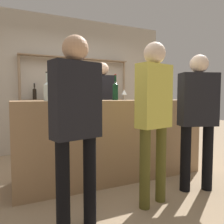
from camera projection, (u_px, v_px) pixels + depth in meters
ground_plane at (112, 177)px, 3.10m from camera, size 16.00×16.00×0.00m
bar_counter at (112, 139)px, 3.06m from camera, size 2.59×0.69×1.09m
back_wall at (75, 85)px, 4.76m from camera, size 4.19×0.12×2.80m
back_shelf at (77, 90)px, 4.61m from camera, size 2.29×0.18×1.95m
counter_bottle_0 at (139, 92)px, 3.26m from camera, size 0.08×0.08×0.31m
counter_bottle_1 at (99, 91)px, 2.94m from camera, size 0.08×0.08×0.32m
counter_bottle_2 at (79, 91)px, 2.80m from camera, size 0.09×0.09×0.33m
counter_bottle_3 at (88, 90)px, 2.97m from camera, size 0.09×0.09×0.35m
counter_bottle_4 at (47, 90)px, 2.52m from camera, size 0.09×0.09×0.34m
counter_bottle_5 at (115, 90)px, 3.20m from camera, size 0.08×0.08×0.38m
wine_glass at (124, 92)px, 3.05m from camera, size 0.08×0.08×0.15m
ice_bucket at (164, 93)px, 3.27m from camera, size 0.20×0.20×0.22m
cork_jar at (149, 96)px, 3.21m from camera, size 0.11×0.11×0.12m
customer_left at (76, 117)px, 1.80m from camera, size 0.44×0.28×1.63m
customer_right at (198, 112)px, 2.60m from camera, size 0.48×0.32×1.63m
customer_center at (154, 109)px, 2.24m from camera, size 0.42×0.26×1.69m
server_behind_counter at (102, 102)px, 3.90m from camera, size 0.45×0.31×1.74m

